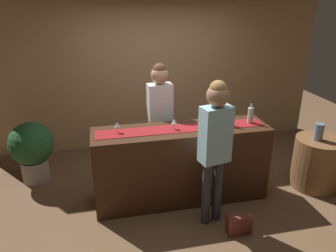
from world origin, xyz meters
name	(u,v)px	position (x,y,z in m)	size (l,w,h in m)	color
ground_plane	(180,197)	(0.00, 0.00, 0.00)	(10.00, 10.00, 0.00)	brown
back_wall	(155,66)	(0.00, 1.90, 1.45)	(6.00, 0.12, 2.90)	tan
bar_counter	(181,164)	(0.00, 0.00, 0.51)	(2.28, 0.60, 1.03)	#3D2314
counter_runner_cloth	(182,128)	(0.00, 0.00, 1.03)	(2.17, 0.28, 0.01)	maroon
wine_bottle_amber	(226,117)	(0.60, 0.00, 1.14)	(0.07, 0.07, 0.30)	brown
wine_bottle_green	(213,119)	(0.39, -0.05, 1.14)	(0.07, 0.07, 0.30)	#194723
wine_bottle_clear	(251,115)	(0.94, 0.00, 1.14)	(0.07, 0.07, 0.30)	#B2C6C1
wine_glass_near_customer	(174,122)	(-0.10, -0.01, 1.13)	(0.07, 0.07, 0.14)	silver
wine_glass_mid_counter	(117,125)	(-0.81, 0.03, 1.13)	(0.07, 0.07, 0.14)	silver
bartender	(160,110)	(-0.17, 0.58, 1.10)	(0.35, 0.25, 1.76)	#26262B
customer_sipping	(215,139)	(0.24, -0.57, 1.11)	(0.37, 0.27, 1.78)	#33333D
round_side_table	(317,163)	(1.99, -0.12, 0.37)	(0.68, 0.68, 0.74)	brown
vase_on_side_table	(319,132)	(1.92, -0.12, 0.86)	(0.13, 0.13, 0.24)	slate
potted_plant_tall	(32,148)	(-2.02, 0.89, 0.54)	(0.63, 0.63, 0.93)	#9E9389
handbag	(239,224)	(0.49, -0.85, 0.11)	(0.28, 0.14, 0.22)	brown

